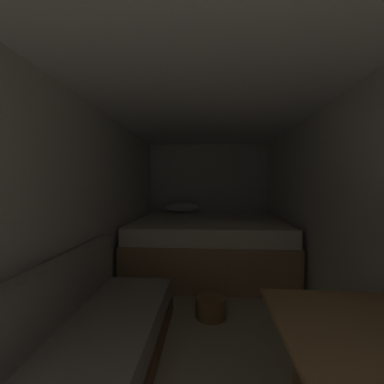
# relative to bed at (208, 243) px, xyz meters

# --- Properties ---
(ground_plane) EXTENTS (6.70, 6.70, 0.00)m
(ground_plane) POSITION_rel_bed_xyz_m (0.01, -1.38, -0.38)
(ground_plane) COLOR beige
(wall_back) EXTENTS (2.31, 0.05, 2.02)m
(wall_back) POSITION_rel_bed_xyz_m (0.01, 1.00, 0.63)
(wall_back) COLOR silver
(wall_back) RESTS_ON ground
(wall_left) EXTENTS (0.05, 4.70, 2.02)m
(wall_left) POSITION_rel_bed_xyz_m (-1.12, -1.38, 0.63)
(wall_left) COLOR silver
(wall_left) RESTS_ON ground
(wall_right) EXTENTS (0.05, 4.70, 2.02)m
(wall_right) POSITION_rel_bed_xyz_m (1.14, -1.38, 0.63)
(wall_right) COLOR silver
(wall_right) RESTS_ON ground
(ceiling_slab) EXTENTS (2.31, 4.70, 0.05)m
(ceiling_slab) POSITION_rel_bed_xyz_m (0.01, -1.38, 1.66)
(ceiling_slab) COLOR white
(ceiling_slab) RESTS_ON wall_left
(bed) EXTENTS (2.09, 1.86, 0.94)m
(bed) POSITION_rel_bed_xyz_m (0.00, 0.00, 0.00)
(bed) COLOR tan
(bed) RESTS_ON ground
(sofa_left) EXTENTS (0.74, 1.98, 0.75)m
(sofa_left) POSITION_rel_bed_xyz_m (-0.77, -2.23, -0.15)
(sofa_left) COLOR brown
(sofa_left) RESTS_ON ground
(dinette_table) EXTENTS (0.63, 0.64, 0.72)m
(dinette_table) POSITION_rel_bed_xyz_m (0.59, -2.67, 0.24)
(dinette_table) COLOR #9E7247
(dinette_table) RESTS_ON ground
(wicker_basket) EXTENTS (0.29, 0.29, 0.19)m
(wicker_basket) POSITION_rel_bed_xyz_m (0.03, -1.33, -0.29)
(wicker_basket) COLOR olive
(wicker_basket) RESTS_ON ground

